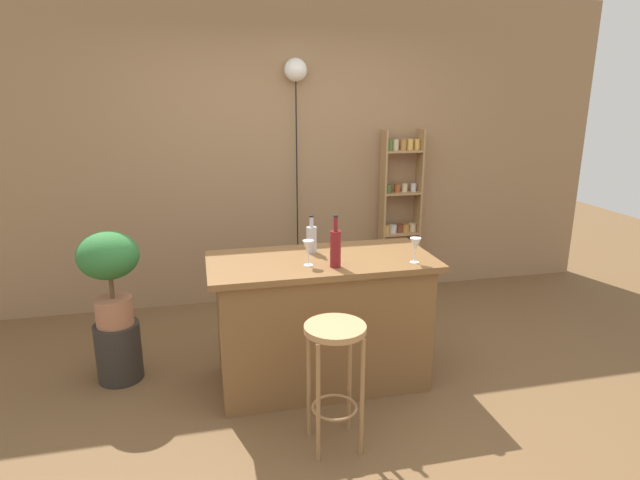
{
  "coord_description": "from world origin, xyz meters",
  "views": [
    {
      "loc": [
        -0.76,
        -2.92,
        1.95
      ],
      "look_at": [
        0.05,
        0.55,
        0.94
      ],
      "focal_mm": 29.71,
      "sensor_mm": 36.0,
      "label": 1
    }
  ],
  "objects_px": {
    "spice_shelf": "(400,213)",
    "potted_plant": "(109,267)",
    "bottle_vinegar": "(335,248)",
    "wine_glass_center": "(308,248)",
    "plant_stool": "(119,351)",
    "bottle_wine_red": "(312,239)",
    "bar_stool": "(335,358)",
    "wine_glass_left": "(415,245)",
    "pendant_globe_light": "(296,74)"
  },
  "relations": [
    {
      "from": "bar_stool",
      "to": "spice_shelf",
      "type": "distance_m",
      "value": 2.53
    },
    {
      "from": "potted_plant",
      "to": "wine_glass_center",
      "type": "bearing_deg",
      "value": -19.99
    },
    {
      "from": "bottle_wine_red",
      "to": "bar_stool",
      "type": "bearing_deg",
      "value": -93.71
    },
    {
      "from": "wine_glass_left",
      "to": "wine_glass_center",
      "type": "xyz_separation_m",
      "value": [
        -0.67,
        0.1,
        0.0
      ]
    },
    {
      "from": "plant_stool",
      "to": "wine_glass_center",
      "type": "xyz_separation_m",
      "value": [
        1.25,
        -0.46,
        0.8
      ]
    },
    {
      "from": "bottle_vinegar",
      "to": "bottle_wine_red",
      "type": "bearing_deg",
      "value": 103.37
    },
    {
      "from": "plant_stool",
      "to": "wine_glass_center",
      "type": "relative_size",
      "value": 2.52
    },
    {
      "from": "bottle_vinegar",
      "to": "wine_glass_left",
      "type": "height_order",
      "value": "bottle_vinegar"
    },
    {
      "from": "wine_glass_center",
      "to": "bottle_vinegar",
      "type": "bearing_deg",
      "value": -21.24
    },
    {
      "from": "spice_shelf",
      "to": "wine_glass_left",
      "type": "relative_size",
      "value": 9.77
    },
    {
      "from": "wine_glass_center",
      "to": "pendant_globe_light",
      "type": "distance_m",
      "value": 2.0
    },
    {
      "from": "spice_shelf",
      "to": "pendant_globe_light",
      "type": "relative_size",
      "value": 0.72
    },
    {
      "from": "plant_stool",
      "to": "potted_plant",
      "type": "relative_size",
      "value": 0.63
    },
    {
      "from": "spice_shelf",
      "to": "wine_glass_center",
      "type": "bearing_deg",
      "value": -127.71
    },
    {
      "from": "spice_shelf",
      "to": "pendant_globe_light",
      "type": "xyz_separation_m",
      "value": [
        -1.01,
        0.04,
        1.28
      ]
    },
    {
      "from": "bottle_wine_red",
      "to": "bottle_vinegar",
      "type": "bearing_deg",
      "value": -76.63
    },
    {
      "from": "potted_plant",
      "to": "bottle_wine_red",
      "type": "distance_m",
      "value": 1.36
    },
    {
      "from": "bottle_wine_red",
      "to": "spice_shelf",
      "type": "bearing_deg",
      "value": 48.96
    },
    {
      "from": "plant_stool",
      "to": "bottle_wine_red",
      "type": "relative_size",
      "value": 1.6
    },
    {
      "from": "plant_stool",
      "to": "bottle_vinegar",
      "type": "distance_m",
      "value": 1.71
    },
    {
      "from": "bottle_vinegar",
      "to": "wine_glass_center",
      "type": "relative_size",
      "value": 2.03
    },
    {
      "from": "plant_stool",
      "to": "bottle_wine_red",
      "type": "distance_m",
      "value": 1.56
    },
    {
      "from": "spice_shelf",
      "to": "bottle_vinegar",
      "type": "distance_m",
      "value": 2.02
    },
    {
      "from": "wine_glass_left",
      "to": "wine_glass_center",
      "type": "distance_m",
      "value": 0.68
    },
    {
      "from": "bottle_wine_red",
      "to": "wine_glass_left",
      "type": "bearing_deg",
      "value": -31.86
    },
    {
      "from": "bar_stool",
      "to": "bottle_wine_red",
      "type": "distance_m",
      "value": 0.96
    },
    {
      "from": "spice_shelf",
      "to": "potted_plant",
      "type": "height_order",
      "value": "spice_shelf"
    },
    {
      "from": "wine_glass_center",
      "to": "wine_glass_left",
      "type": "bearing_deg",
      "value": -8.16
    },
    {
      "from": "bar_stool",
      "to": "bottle_wine_red",
      "type": "height_order",
      "value": "bottle_wine_red"
    },
    {
      "from": "plant_stool",
      "to": "potted_plant",
      "type": "bearing_deg",
      "value": -90.0
    },
    {
      "from": "spice_shelf",
      "to": "plant_stool",
      "type": "distance_m",
      "value": 2.83
    },
    {
      "from": "bottle_vinegar",
      "to": "wine_glass_center",
      "type": "height_order",
      "value": "bottle_vinegar"
    },
    {
      "from": "bar_stool",
      "to": "bottle_vinegar",
      "type": "xyz_separation_m",
      "value": [
        0.13,
        0.52,
        0.47
      ]
    },
    {
      "from": "bar_stool",
      "to": "spice_shelf",
      "type": "xyz_separation_m",
      "value": [
        1.23,
        2.2,
        0.26
      ]
    },
    {
      "from": "bottle_vinegar",
      "to": "potted_plant",
      "type": "bearing_deg",
      "value": 159.87
    },
    {
      "from": "wine_glass_left",
      "to": "plant_stool",
      "type": "bearing_deg",
      "value": 164.0
    },
    {
      "from": "potted_plant",
      "to": "bottle_vinegar",
      "type": "distance_m",
      "value": 1.52
    },
    {
      "from": "pendant_globe_light",
      "to": "wine_glass_center",
      "type": "bearing_deg",
      "value": -98.36
    },
    {
      "from": "wine_glass_center",
      "to": "potted_plant",
      "type": "bearing_deg",
      "value": 160.01
    },
    {
      "from": "wine_glass_center",
      "to": "bottle_wine_red",
      "type": "bearing_deg",
      "value": 73.68
    },
    {
      "from": "bottle_wine_red",
      "to": "wine_glass_center",
      "type": "xyz_separation_m",
      "value": [
        -0.08,
        -0.27,
        0.02
      ]
    },
    {
      "from": "bar_stool",
      "to": "pendant_globe_light",
      "type": "height_order",
      "value": "pendant_globe_light"
    },
    {
      "from": "spice_shelf",
      "to": "potted_plant",
      "type": "relative_size",
      "value": 2.46
    },
    {
      "from": "bar_stool",
      "to": "spice_shelf",
      "type": "relative_size",
      "value": 0.46
    },
    {
      "from": "bar_stool",
      "to": "spice_shelf",
      "type": "bearing_deg",
      "value": 60.8
    },
    {
      "from": "bottle_wine_red",
      "to": "wine_glass_center",
      "type": "bearing_deg",
      "value": -106.32
    },
    {
      "from": "spice_shelf",
      "to": "wine_glass_left",
      "type": "distance_m",
      "value": 1.82
    },
    {
      "from": "wine_glass_center",
      "to": "pendant_globe_light",
      "type": "height_order",
      "value": "pendant_globe_light"
    },
    {
      "from": "bar_stool",
      "to": "bottle_vinegar",
      "type": "distance_m",
      "value": 0.71
    },
    {
      "from": "potted_plant",
      "to": "bottle_vinegar",
      "type": "bearing_deg",
      "value": -20.13
    }
  ]
}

